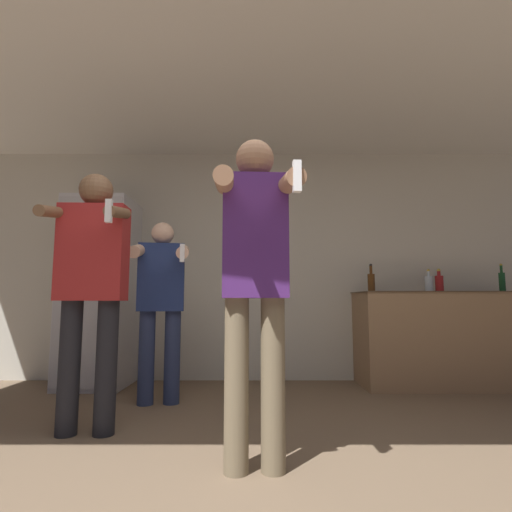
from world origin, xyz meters
TOP-DOWN VIEW (x-y plane):
  - wall_back at (0.00, 3.05)m, footprint 7.00×0.06m
  - ceiling_slab at (0.00, 1.51)m, footprint 7.00×3.54m
  - refrigerator at (-1.58, 2.69)m, footprint 0.64×0.68m
  - counter at (1.93, 2.70)m, footprint 1.69×0.68m
  - bottle_amber_bourbon at (2.58, 2.69)m, footprint 0.06×0.06m
  - bottle_green_wine at (1.82, 2.69)m, footprint 0.08×0.08m
  - bottle_tall_gin at (1.93, 2.69)m, footprint 0.08×0.08m
  - bottle_dark_rum at (1.23, 2.69)m, footprint 0.07×0.07m
  - person_woman_foreground at (0.03, 0.64)m, footprint 0.44×0.54m
  - person_man_side at (-1.06, 1.22)m, footprint 0.49×0.47m
  - person_spectator_back at (-0.78, 1.98)m, footprint 0.52×0.57m

SIDE VIEW (x-z plane):
  - counter at x=1.93m, z-range 0.00..0.95m
  - person_spectator_back at x=-0.78m, z-range 0.13..1.66m
  - refrigerator at x=-1.58m, z-range 0.00..1.91m
  - person_man_side at x=-1.06m, z-range 0.14..1.86m
  - person_woman_foreground at x=0.03m, z-range 0.16..1.88m
  - bottle_green_wine at x=1.82m, z-range 0.92..1.16m
  - bottle_tall_gin at x=1.93m, z-range 0.92..1.16m
  - bottle_dark_rum at x=1.23m, z-range 0.91..1.20m
  - bottle_amber_bourbon at x=2.58m, z-range 0.92..1.21m
  - wall_back at x=0.00m, z-range 0.00..2.55m
  - ceiling_slab at x=0.00m, z-range 2.55..2.60m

